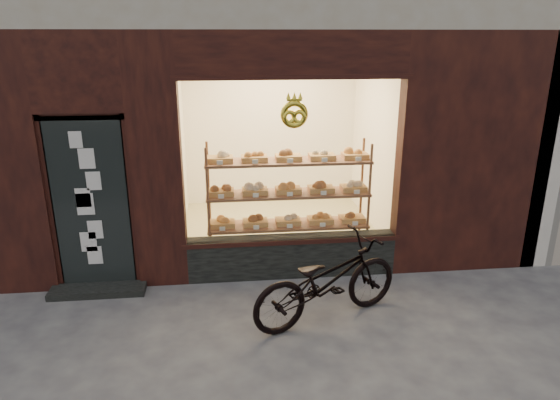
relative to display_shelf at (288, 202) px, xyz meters
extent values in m
plane|color=#3A3A3F|center=(-0.45, -2.55, -0.88)|extent=(90.00, 90.00, 0.00)
cube|color=black|center=(0.00, -0.42, -0.60)|extent=(2.70, 0.25, 0.55)
cube|color=black|center=(-2.45, -0.49, 0.22)|extent=(0.90, 0.04, 2.15)
cube|color=black|center=(-2.45, -0.65, -0.84)|extent=(1.15, 0.35, 0.08)
torus|color=gold|center=(0.00, -0.53, 1.27)|extent=(0.33, 0.07, 0.33)
cube|color=brown|center=(0.00, 0.00, -0.83)|extent=(2.20, 0.45, 0.04)
cube|color=brown|center=(0.00, 0.00, -0.33)|extent=(2.20, 0.45, 0.03)
cube|color=brown|center=(0.00, 0.00, 0.12)|extent=(2.20, 0.45, 0.04)
cube|color=brown|center=(0.00, 0.00, 0.57)|extent=(2.20, 0.45, 0.04)
cylinder|color=brown|center=(-1.07, -0.19, -0.03)|extent=(0.04, 0.04, 1.70)
cylinder|color=brown|center=(1.07, -0.19, -0.03)|extent=(0.04, 0.04, 1.70)
cylinder|color=brown|center=(-1.07, 0.20, -0.03)|extent=(0.04, 0.04, 1.70)
cylinder|color=brown|center=(1.07, 0.20, -0.03)|extent=(0.04, 0.04, 1.70)
cube|color=#AF8735|center=(-0.90, 0.00, -0.28)|extent=(0.34, 0.24, 0.07)
sphere|color=#C8662F|center=(-0.90, 0.00, -0.19)|extent=(0.11, 0.11, 0.11)
cube|color=white|center=(-0.90, -0.18, -0.28)|extent=(0.07, 0.01, 0.05)
cube|color=#AF8735|center=(-0.45, 0.00, -0.28)|extent=(0.34, 0.24, 0.07)
sphere|color=brown|center=(-0.45, 0.00, -0.19)|extent=(0.11, 0.11, 0.11)
cube|color=white|center=(-0.45, -0.18, -0.28)|extent=(0.07, 0.01, 0.05)
cube|color=#AF8735|center=(0.00, 0.00, -0.28)|extent=(0.34, 0.24, 0.07)
sphere|color=tan|center=(0.00, 0.00, -0.19)|extent=(0.11, 0.11, 0.11)
cube|color=white|center=(0.00, -0.18, -0.28)|extent=(0.07, 0.01, 0.05)
cube|color=#AF8735|center=(0.45, 0.00, -0.28)|extent=(0.34, 0.24, 0.07)
sphere|color=#C8662F|center=(0.45, 0.00, -0.19)|extent=(0.11, 0.11, 0.11)
cube|color=white|center=(0.45, -0.18, -0.28)|extent=(0.07, 0.01, 0.05)
cube|color=#AF8735|center=(0.90, 0.00, -0.28)|extent=(0.34, 0.24, 0.07)
sphere|color=brown|center=(0.90, 0.00, -0.19)|extent=(0.11, 0.11, 0.11)
cube|color=white|center=(0.90, -0.18, -0.28)|extent=(0.08, 0.01, 0.05)
cube|color=#AF8735|center=(-0.90, 0.00, 0.17)|extent=(0.34, 0.24, 0.07)
sphere|color=brown|center=(-0.90, 0.00, 0.26)|extent=(0.11, 0.11, 0.11)
cube|color=white|center=(-0.90, -0.18, 0.17)|extent=(0.07, 0.01, 0.06)
cube|color=#AF8735|center=(-0.45, 0.00, 0.17)|extent=(0.34, 0.24, 0.07)
sphere|color=tan|center=(-0.45, 0.00, 0.26)|extent=(0.11, 0.11, 0.11)
cube|color=white|center=(-0.45, -0.18, 0.17)|extent=(0.07, 0.01, 0.06)
cube|color=#AF8735|center=(0.00, 0.00, 0.17)|extent=(0.34, 0.24, 0.07)
sphere|color=#C8662F|center=(0.00, 0.00, 0.26)|extent=(0.11, 0.11, 0.11)
cube|color=white|center=(0.00, -0.18, 0.17)|extent=(0.07, 0.01, 0.06)
cube|color=#AF8735|center=(0.45, 0.00, 0.17)|extent=(0.34, 0.24, 0.07)
sphere|color=brown|center=(0.45, 0.00, 0.26)|extent=(0.11, 0.11, 0.11)
cube|color=white|center=(0.45, -0.18, 0.17)|extent=(0.07, 0.01, 0.06)
cube|color=#AF8735|center=(0.90, 0.00, 0.17)|extent=(0.34, 0.24, 0.07)
sphere|color=tan|center=(0.90, 0.00, 0.26)|extent=(0.11, 0.11, 0.11)
cube|color=white|center=(0.90, -0.18, 0.17)|extent=(0.08, 0.01, 0.06)
cube|color=#AF8735|center=(-0.90, 0.00, 0.62)|extent=(0.34, 0.24, 0.07)
sphere|color=tan|center=(-0.90, 0.00, 0.71)|extent=(0.11, 0.11, 0.11)
cube|color=white|center=(-0.90, -0.18, 0.62)|extent=(0.07, 0.01, 0.06)
cube|color=#AF8735|center=(-0.45, 0.00, 0.62)|extent=(0.34, 0.24, 0.07)
sphere|color=#C8662F|center=(-0.45, 0.00, 0.71)|extent=(0.11, 0.11, 0.11)
cube|color=white|center=(-0.45, -0.18, 0.62)|extent=(0.07, 0.01, 0.06)
cube|color=#AF8735|center=(0.00, 0.00, 0.62)|extent=(0.34, 0.24, 0.07)
sphere|color=brown|center=(0.00, 0.00, 0.71)|extent=(0.11, 0.11, 0.11)
cube|color=white|center=(0.00, -0.18, 0.62)|extent=(0.07, 0.01, 0.06)
cube|color=#AF8735|center=(0.45, 0.00, 0.62)|extent=(0.34, 0.24, 0.07)
sphere|color=tan|center=(0.45, 0.00, 0.71)|extent=(0.11, 0.11, 0.11)
cube|color=white|center=(0.45, -0.18, 0.62)|extent=(0.07, 0.01, 0.06)
cube|color=#AF8735|center=(0.90, 0.00, 0.62)|extent=(0.34, 0.24, 0.07)
sphere|color=#C8662F|center=(0.90, 0.00, 0.71)|extent=(0.11, 0.11, 0.11)
cube|color=white|center=(0.90, -0.18, 0.62)|extent=(0.08, 0.01, 0.06)
imported|color=black|center=(0.24, -1.54, -0.40)|extent=(1.92, 1.26, 0.95)
camera|label=1|loc=(-0.81, -6.37, 2.17)|focal=32.00mm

